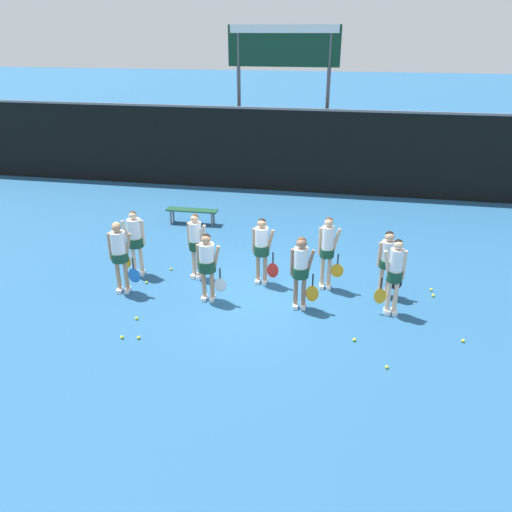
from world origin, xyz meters
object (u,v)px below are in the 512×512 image
(player_0, at_px, (119,251))
(player_8, at_px, (387,259))
(player_6, at_px, (262,246))
(tennis_ball_4, at_px, (122,337))
(player_5, at_px, (196,241))
(tennis_ball_2, at_px, (431,290))
(player_3, at_px, (395,271))
(tennis_ball_9, at_px, (146,282))
(player_7, at_px, (328,247))
(bench_courtside, at_px, (192,212))
(player_1, at_px, (207,261))
(player_4, at_px, (135,238))
(tennis_ball_1, at_px, (354,340))
(tennis_ball_8, at_px, (463,341))
(tennis_ball_6, at_px, (171,269))
(tennis_ball_5, at_px, (433,295))
(scoreboard, at_px, (283,61))
(tennis_ball_7, at_px, (137,318))
(tennis_ball_0, at_px, (139,338))
(tennis_ball_3, at_px, (387,367))
(player_2, at_px, (301,267))

(player_0, relative_size, player_8, 1.09)
(player_6, relative_size, tennis_ball_4, 24.50)
(player_5, relative_size, tennis_ball_2, 26.33)
(player_3, xyz_separation_m, player_5, (-4.68, 0.87, -0.04))
(tennis_ball_9, bearing_deg, player_6, 12.15)
(player_7, xyz_separation_m, tennis_ball_2, (2.51, 0.30, -1.03))
(bench_courtside, xyz_separation_m, tennis_ball_4, (0.58, -6.61, -0.37))
(player_1, distance_m, player_5, 1.19)
(player_4, xyz_separation_m, tennis_ball_1, (5.47, -2.04, -0.97))
(player_4, bearing_deg, player_5, -7.65)
(player_6, relative_size, tennis_ball_9, 25.49)
(player_7, bearing_deg, player_3, -36.61)
(tennis_ball_4, bearing_deg, player_3, 21.03)
(tennis_ball_8, bearing_deg, tennis_ball_6, 163.60)
(player_8, bearing_deg, player_1, -176.24)
(player_6, bearing_deg, tennis_ball_5, 0.35)
(player_8, bearing_deg, tennis_ball_1, -117.38)
(player_1, bearing_deg, bench_courtside, 108.93)
(bench_courtside, xyz_separation_m, player_0, (-0.23, -4.70, 0.64))
(player_4, xyz_separation_m, tennis_ball_2, (7.26, 0.47, -0.97))
(scoreboard, bearing_deg, tennis_ball_7, -97.94)
(player_1, relative_size, tennis_ball_0, 24.25)
(player_7, xyz_separation_m, tennis_ball_4, (-3.91, -3.01, -1.02))
(player_1, distance_m, tennis_ball_4, 2.48)
(player_1, bearing_deg, scoreboard, 85.75)
(player_8, height_order, tennis_ball_3, player_8)
(player_7, bearing_deg, tennis_ball_4, -146.69)
(player_3, distance_m, player_5, 4.76)
(player_4, bearing_deg, player_3, -18.45)
(tennis_ball_3, bearing_deg, tennis_ball_0, 179.45)
(tennis_ball_0, height_order, tennis_ball_4, same)
(tennis_ball_7, relative_size, tennis_ball_8, 0.98)
(tennis_ball_3, distance_m, tennis_ball_4, 5.23)
(player_7, bearing_deg, scoreboard, 100.77)
(player_7, distance_m, tennis_ball_6, 4.14)
(bench_courtside, bearing_deg, player_6, -51.90)
(bench_courtside, bearing_deg, player_0, -93.54)
(player_4, relative_size, tennis_ball_0, 25.08)
(player_3, height_order, tennis_ball_1, player_3)
(scoreboard, xyz_separation_m, tennis_ball_8, (5.23, -10.64, -4.63))
(tennis_ball_8, bearing_deg, tennis_ball_7, -176.35)
(player_5, relative_size, tennis_ball_7, 24.74)
(player_5, xyz_separation_m, tennis_ball_6, (-0.81, 0.26, -0.95))
(tennis_ball_0, xyz_separation_m, tennis_ball_3, (4.90, -0.05, -0.00))
(tennis_ball_0, xyz_separation_m, tennis_ball_7, (-0.34, 0.69, 0.00))
(scoreboard, height_order, bench_courtside, scoreboard)
(player_3, height_order, player_6, player_3)
(bench_courtside, distance_m, player_8, 6.97)
(player_2, bearing_deg, tennis_ball_4, -156.90)
(player_2, xyz_separation_m, tennis_ball_4, (-3.40, -1.94, -0.98))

